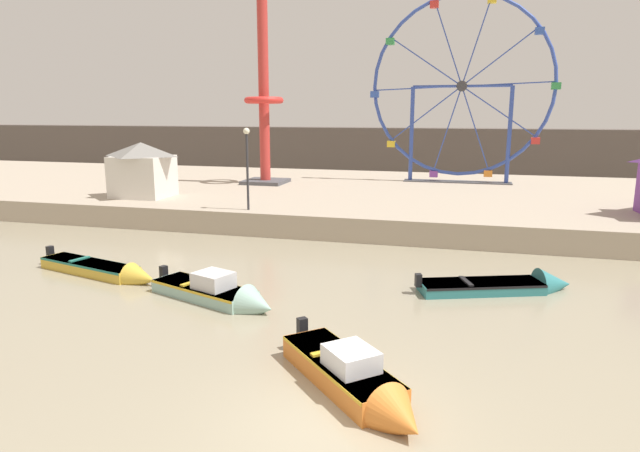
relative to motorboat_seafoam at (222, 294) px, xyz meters
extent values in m
plane|color=gray|center=(5.06, -5.90, -0.29)|extent=(240.00, 240.00, 0.00)
cube|color=tan|center=(5.06, 19.54, 0.29)|extent=(110.00, 20.89, 1.17)
cube|color=#564C47|center=(5.06, 41.71, 1.91)|extent=(140.00, 3.00, 4.40)
cube|color=#93BCAD|center=(-0.79, 0.29, -0.08)|extent=(4.01, 2.49, 0.42)
cube|color=gold|center=(-0.79, 0.29, 0.09)|extent=(3.98, 2.50, 0.08)
cone|color=#93BCAD|center=(1.48, -0.55, -0.08)|extent=(1.40, 1.47, 1.18)
cube|color=black|center=(-2.67, 0.99, 0.24)|extent=(0.27, 0.29, 0.44)
cube|color=silver|center=(-0.34, 0.13, 0.39)|extent=(1.42, 1.33, 0.52)
cube|color=gold|center=(-1.24, 0.46, 0.16)|extent=(0.52, 1.04, 0.06)
cube|color=teal|center=(8.06, 3.29, -0.11)|extent=(4.33, 2.62, 0.37)
cube|color=black|center=(8.06, 3.29, 0.04)|extent=(4.30, 2.62, 0.08)
cone|color=teal|center=(10.53, 4.21, -0.11)|extent=(1.48, 1.51, 1.18)
cube|color=black|center=(6.02, 2.53, 0.19)|extent=(0.27, 0.29, 0.44)
cube|color=black|center=(7.58, 3.11, 0.11)|extent=(0.52, 1.05, 0.06)
cube|color=orange|center=(4.89, -4.19, -0.02)|extent=(3.39, 3.50, 0.54)
cube|color=gold|center=(4.89, -4.19, 0.21)|extent=(3.38, 3.48, 0.08)
cone|color=orange|center=(6.49, -5.89, -0.02)|extent=(1.51, 1.50, 1.12)
cube|color=black|center=(3.55, -2.77, 0.36)|extent=(0.31, 0.31, 0.44)
cube|color=silver|center=(5.21, -4.52, 0.48)|extent=(1.44, 1.45, 0.46)
cube|color=gold|center=(4.57, -3.85, 0.28)|extent=(0.84, 0.80, 0.06)
cube|color=gold|center=(-6.32, 1.76, -0.08)|extent=(4.60, 2.12, 0.43)
cube|color=#237566|center=(-6.32, 1.76, 0.10)|extent=(4.56, 2.13, 0.08)
cone|color=gold|center=(-3.57, 1.04, -0.08)|extent=(1.44, 1.25, 0.97)
cube|color=black|center=(-8.59, 2.35, 0.25)|extent=(0.25, 0.28, 0.44)
cube|color=#237566|center=(-6.86, 1.90, 0.17)|extent=(0.37, 0.88, 0.06)
torus|color=#334CA8|center=(6.72, 24.06, 7.43)|extent=(12.14, 0.24, 12.14)
cylinder|color=#38383D|center=(6.72, 24.06, 7.43)|extent=(0.70, 0.50, 0.70)
cylinder|color=#334CA8|center=(5.69, 24.06, 10.22)|extent=(2.12, 0.08, 5.61)
cube|color=red|center=(4.67, 24.06, 12.73)|extent=(0.56, 0.48, 0.44)
cylinder|color=#334CA8|center=(4.25, 24.06, 9.09)|extent=(4.98, 0.08, 3.38)
cube|color=#33934C|center=(1.78, 24.06, 10.46)|extent=(0.56, 0.48, 0.44)
cylinder|color=#334CA8|center=(3.75, 24.06, 7.32)|extent=(5.95, 0.08, 0.30)
cube|color=#3356B7|center=(0.77, 24.06, 6.93)|extent=(0.56, 0.48, 0.44)
cylinder|color=#334CA8|center=(4.38, 24.06, 5.59)|extent=(4.73, 0.08, 3.74)
cube|color=yellow|center=(2.04, 24.06, 3.48)|extent=(0.56, 0.48, 0.44)
cylinder|color=#334CA8|center=(5.90, 24.06, 4.57)|extent=(1.70, 0.08, 5.74)
cube|color=purple|center=(5.09, 24.06, 1.43)|extent=(0.56, 0.48, 0.44)
cylinder|color=#334CA8|center=(7.74, 24.06, 4.64)|extent=(2.12, 0.08, 5.61)
cube|color=orange|center=(8.76, 24.06, 1.56)|extent=(0.56, 0.48, 0.44)
cylinder|color=#334CA8|center=(9.19, 24.06, 5.77)|extent=(4.98, 0.08, 3.38)
cube|color=red|center=(11.66, 24.06, 3.83)|extent=(0.56, 0.48, 0.44)
cylinder|color=#334CA8|center=(9.69, 24.06, 7.54)|extent=(5.95, 0.08, 0.30)
cube|color=#33934C|center=(12.66, 24.06, 7.37)|extent=(0.56, 0.48, 0.44)
cylinder|color=#334CA8|center=(9.06, 24.06, 9.27)|extent=(4.73, 0.08, 3.74)
cube|color=#3356B7|center=(11.40, 24.06, 10.82)|extent=(0.56, 0.48, 0.44)
cylinder|color=#334CA8|center=(7.53, 24.06, 10.29)|extent=(1.70, 0.08, 5.74)
cylinder|color=#334CA8|center=(3.45, 24.06, 4.15)|extent=(0.28, 0.28, 6.55)
cylinder|color=#334CA8|center=(9.99, 24.06, 4.15)|extent=(0.28, 0.28, 6.55)
cylinder|color=#334CA8|center=(6.72, 24.06, 7.43)|extent=(6.54, 0.18, 0.18)
cube|color=#4C4C51|center=(6.72, 24.06, 0.92)|extent=(7.34, 1.20, 0.08)
cylinder|color=#BC332D|center=(-6.07, 20.11, 7.37)|extent=(0.70, 0.70, 12.99)
torus|color=red|center=(-6.07, 20.11, 6.48)|extent=(2.64, 2.64, 0.44)
cube|color=#4C4C51|center=(-6.07, 20.11, 1.00)|extent=(2.80, 2.80, 0.24)
cube|color=silver|center=(-10.77, 12.53, 2.06)|extent=(3.10, 2.72, 2.36)
pyramid|color=gray|center=(-10.77, 12.53, 3.62)|extent=(3.41, 2.99, 0.80)
cylinder|color=#2D2D33|center=(-3.19, 10.04, 2.77)|extent=(0.12, 0.12, 3.79)
sphere|color=#F2EACC|center=(-3.19, 10.04, 4.81)|extent=(0.32, 0.32, 0.32)
camera|label=1|loc=(7.46, -15.44, 5.76)|focal=30.87mm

